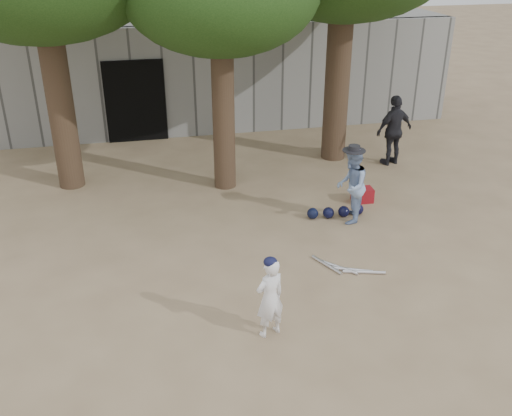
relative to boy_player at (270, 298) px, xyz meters
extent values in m
plane|color=#937C5E|center=(-0.31, 1.18, -0.62)|extent=(70.00, 70.00, 0.00)
imported|color=white|center=(0.00, 0.00, 0.00)|extent=(0.52, 0.43, 1.23)
imported|color=#809BC6|center=(2.40, 3.12, 0.14)|extent=(0.84, 0.91, 1.52)
imported|color=black|center=(4.55, 5.83, 0.25)|extent=(1.08, 0.66, 1.73)
cube|color=maroon|center=(3.01, 3.91, -0.47)|extent=(0.44, 0.34, 0.30)
cube|color=gray|center=(-0.31, 9.18, 0.88)|extent=(16.00, 0.35, 3.00)
cube|color=black|center=(-1.51, 8.98, 0.48)|extent=(1.60, 0.08, 2.20)
cube|color=slate|center=(-0.31, 11.68, 0.88)|extent=(16.00, 5.00, 3.00)
sphere|color=black|center=(1.72, 3.36, -0.50)|extent=(0.23, 0.23, 0.23)
sphere|color=black|center=(2.04, 3.32, -0.50)|extent=(0.23, 0.23, 0.23)
sphere|color=black|center=(2.36, 3.30, -0.50)|extent=(0.23, 0.23, 0.23)
sphere|color=black|center=(2.68, 3.34, -0.50)|extent=(0.23, 0.23, 0.23)
cylinder|color=silver|center=(1.41, 1.57, -0.59)|extent=(0.35, 0.68, 0.06)
cylinder|color=silver|center=(1.59, 1.45, -0.59)|extent=(0.52, 0.58, 0.06)
cylinder|color=silver|center=(1.77, 1.33, -0.59)|extent=(0.68, 0.34, 0.06)
cylinder|color=silver|center=(1.95, 1.21, -0.59)|extent=(0.71, 0.26, 0.06)
cylinder|color=brown|center=(-3.11, 6.18, 2.13)|extent=(0.56, 0.56, 5.50)
cylinder|color=brown|center=(0.29, 5.38, 1.88)|extent=(0.48, 0.48, 5.00)
cylinder|color=brown|center=(3.29, 6.58, 2.28)|extent=(0.60, 0.60, 5.80)
camera|label=1|loc=(-1.63, -6.39, 4.60)|focal=40.00mm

